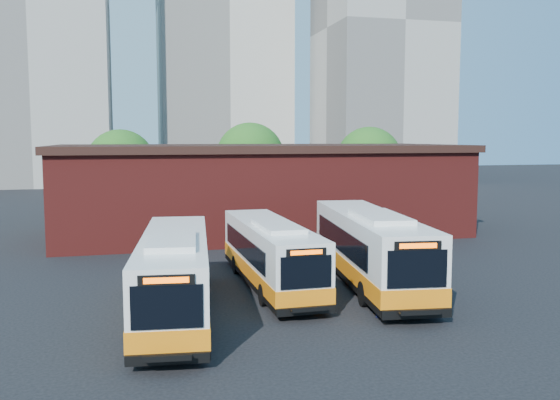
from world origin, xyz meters
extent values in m
plane|color=black|center=(0.00, 0.00, 0.00)|extent=(220.00, 220.00, 0.00)
cube|color=white|center=(-7.51, 0.96, 1.72)|extent=(3.70, 11.85, 2.77)
cube|color=orange|center=(-7.51, 0.96, 0.92)|extent=(3.75, 11.90, 0.68)
cube|color=black|center=(-7.51, 0.96, 0.44)|extent=(3.74, 11.89, 0.24)
cube|color=black|center=(-8.14, -4.86, 1.99)|extent=(2.10, 0.28, 1.31)
cube|color=black|center=(-8.14, -4.87, 2.80)|extent=(1.65, 0.23, 0.31)
cube|color=#FF5905|center=(-8.14, -4.91, 2.80)|extent=(1.31, 0.16, 0.17)
cube|color=black|center=(-8.14, -4.92, 0.44)|extent=(2.48, 0.40, 0.31)
cube|color=black|center=(-8.16, -5.14, 0.53)|extent=(1.44, 0.52, 0.06)
cube|color=black|center=(-8.18, -5.32, 0.60)|extent=(1.40, 0.19, 0.17)
cube|color=black|center=(-8.73, 1.48, 1.99)|extent=(1.01, 9.04, 1.02)
cube|color=black|center=(-6.22, 1.21, 1.99)|extent=(1.01, 9.04, 1.02)
cube|color=white|center=(-7.67, -0.49, 3.20)|extent=(2.11, 4.23, 0.21)
cylinder|color=black|center=(-8.98, -2.20, 0.49)|extent=(0.41, 1.00, 0.97)
cylinder|color=black|center=(-6.75, -2.44, 0.49)|extent=(0.41, 1.00, 0.97)
cylinder|color=black|center=(-8.30, 4.17, 0.49)|extent=(0.41, 1.00, 0.97)
cylinder|color=black|center=(-6.07, 3.93, 0.49)|extent=(0.41, 1.00, 0.97)
cube|color=white|center=(-2.87, 4.44, 1.63)|extent=(2.53, 11.07, 2.62)
cube|color=orange|center=(-2.87, 4.44, 0.87)|extent=(2.58, 11.11, 0.64)
cube|color=black|center=(-2.87, 4.44, 0.41)|extent=(2.57, 11.10, 0.23)
cube|color=black|center=(-2.78, -1.10, 1.88)|extent=(1.99, 0.09, 1.24)
cube|color=black|center=(-2.78, -1.11, 2.65)|extent=(1.56, 0.08, 0.29)
cube|color=#FF5905|center=(-2.78, -1.14, 2.65)|extent=(1.24, 0.04, 0.17)
cube|color=black|center=(-2.78, -1.15, 0.41)|extent=(2.35, 0.17, 0.29)
cube|color=black|center=(-2.77, -1.36, 0.51)|extent=(1.34, 0.37, 0.06)
cube|color=black|center=(-2.77, -1.53, 0.57)|extent=(1.33, 0.06, 0.17)
cube|color=black|center=(-4.07, 4.79, 1.88)|extent=(0.19, 8.60, 0.97)
cube|color=black|center=(-1.68, 4.83, 1.88)|extent=(0.19, 8.60, 0.97)
cube|color=white|center=(-2.85, 3.07, 3.03)|extent=(1.66, 3.89, 0.20)
cylinder|color=black|center=(-3.88, 1.30, 0.46)|extent=(0.31, 0.92, 0.92)
cylinder|color=black|center=(-1.76, 1.34, 0.46)|extent=(0.31, 0.92, 0.92)
cylinder|color=black|center=(-3.98, 7.37, 0.46)|extent=(0.31, 0.92, 0.92)
cylinder|color=black|center=(-1.86, 7.40, 0.46)|extent=(0.31, 0.92, 0.92)
cube|color=white|center=(1.74, 3.62, 1.85)|extent=(4.11, 12.75, 2.97)
cube|color=orange|center=(1.74, 3.62, 0.99)|extent=(4.17, 12.81, 0.73)
cube|color=black|center=(1.74, 3.62, 0.47)|extent=(4.16, 12.79, 0.26)
cube|color=black|center=(1.00, -2.63, 2.14)|extent=(2.25, 0.33, 1.41)
cube|color=black|center=(1.00, -2.64, 3.01)|extent=(1.77, 0.27, 0.33)
cube|color=#FF5905|center=(1.00, -2.67, 3.01)|extent=(1.40, 0.19, 0.19)
cube|color=black|center=(0.99, -2.69, 0.47)|extent=(2.66, 0.46, 0.33)
cube|color=black|center=(0.97, -2.93, 0.57)|extent=(1.55, 0.57, 0.06)
cube|color=black|center=(0.94, -3.11, 0.65)|extent=(1.51, 0.22, 0.19)
cube|color=black|center=(0.44, 4.19, 2.14)|extent=(1.20, 9.71, 1.10)
cube|color=black|center=(3.14, 3.88, 2.14)|extent=(1.20, 9.71, 1.10)
cube|color=white|center=(1.56, 2.07, 3.44)|extent=(2.31, 4.56, 0.23)
cylinder|color=black|center=(0.13, 0.24, 0.52)|extent=(0.45, 1.08, 1.04)
cylinder|color=black|center=(2.52, -0.04, 0.52)|extent=(0.45, 1.08, 1.04)
cylinder|color=black|center=(0.94, 7.08, 0.52)|extent=(0.45, 1.08, 1.04)
cylinder|color=black|center=(3.33, 6.79, 0.52)|extent=(0.45, 1.08, 1.04)
imported|color=black|center=(0.05, -1.51, 0.88)|extent=(0.62, 0.75, 1.75)
cube|color=maroon|center=(0.00, 20.00, 3.00)|extent=(28.00, 12.00, 6.00)
cube|color=black|center=(0.00, 20.00, 6.15)|extent=(28.60, 12.60, 0.50)
cube|color=black|center=(3.00, 13.97, 1.20)|extent=(1.20, 0.08, 2.40)
cylinder|color=#382314|center=(-10.00, 32.00, 1.35)|extent=(0.36, 0.36, 2.70)
sphere|color=#1F5A19|center=(-10.00, 32.00, 4.65)|extent=(6.00, 6.00, 6.00)
cylinder|color=#382314|center=(2.00, 34.00, 1.48)|extent=(0.36, 0.36, 2.95)
sphere|color=#1F5A19|center=(2.00, 34.00, 5.08)|extent=(6.56, 6.56, 6.56)
cylinder|color=#382314|center=(13.00, 31.00, 1.40)|extent=(0.36, 0.36, 2.81)
sphere|color=#1F5A19|center=(13.00, 31.00, 4.84)|extent=(6.24, 6.24, 6.24)
cube|color=beige|center=(7.00, 86.00, 30.00)|extent=(22.00, 20.00, 60.00)
cube|color=#A8A39A|center=(30.00, 68.00, 24.00)|extent=(18.00, 18.00, 48.00)
camera|label=1|loc=(-9.00, -22.01, 6.92)|focal=38.00mm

